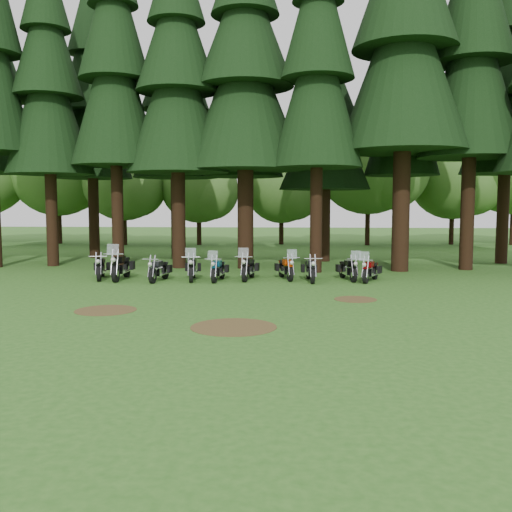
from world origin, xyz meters
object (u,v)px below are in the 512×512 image
object	(u,v)px
motorcycle_1	(121,267)
motorcycle_6	(286,269)
motorcycle_3	(192,269)
motorcycle_8	(348,270)
motorcycle_2	(159,271)
motorcycle_4	(218,270)
motorcycle_5	(248,268)
motorcycle_9	(370,271)
motorcycle_0	(101,268)
motorcycle_7	(310,270)

from	to	relation	value
motorcycle_1	motorcycle_6	bearing A→B (deg)	2.72
motorcycle_3	motorcycle_8	world-z (taller)	motorcycle_3
motorcycle_6	motorcycle_8	size ratio (longest dim) A/B	1.02
motorcycle_8	motorcycle_6	bearing A→B (deg)	165.29
motorcycle_2	motorcycle_4	world-z (taller)	motorcycle_4
motorcycle_1	motorcycle_4	xyz separation A→B (m)	(4.04, -0.07, -0.08)
motorcycle_2	motorcycle_4	xyz separation A→B (m)	(2.38, 0.25, 0.01)
motorcycle_5	motorcycle_9	size ratio (longest dim) A/B	1.13
motorcycle_3	motorcycle_8	size ratio (longest dim) A/B	1.09
motorcycle_3	motorcycle_2	bearing A→B (deg)	-170.84
motorcycle_0	motorcycle_1	size ratio (longest dim) A/B	0.86
motorcycle_3	motorcycle_0	bearing A→B (deg)	171.27
motorcycle_9	motorcycle_0	bearing A→B (deg)	-158.08
motorcycle_2	motorcycle_7	world-z (taller)	motorcycle_7
motorcycle_3	motorcycle_5	distance (m)	2.30
motorcycle_4	motorcycle_5	size ratio (longest dim) A/B	0.94
motorcycle_4	motorcycle_8	distance (m)	5.32
motorcycle_6	motorcycle_8	distance (m)	2.55
motorcycle_7	motorcycle_6	bearing A→B (deg)	146.89
motorcycle_5	motorcycle_7	bearing A→B (deg)	-1.12
motorcycle_0	motorcycle_4	world-z (taller)	motorcycle_4
motorcycle_1	motorcycle_3	size ratio (longest dim) A/B	1.10
motorcycle_4	motorcycle_5	bearing A→B (deg)	25.53
motorcycle_3	motorcycle_4	world-z (taller)	motorcycle_3
motorcycle_5	motorcycle_9	world-z (taller)	motorcycle_5
motorcycle_7	motorcycle_0	bearing A→B (deg)	174.30
motorcycle_6	motorcycle_7	distance (m)	1.14
motorcycle_3	motorcycle_5	bearing A→B (deg)	0.95
motorcycle_2	motorcycle_6	size ratio (longest dim) A/B	0.98
motorcycle_7	motorcycle_8	distance (m)	1.61
motorcycle_1	motorcycle_2	xyz separation A→B (m)	(1.67, -0.32, -0.10)
motorcycle_0	motorcycle_5	distance (m)	6.16
motorcycle_2	motorcycle_9	world-z (taller)	motorcycle_9
motorcycle_1	motorcycle_2	bearing A→B (deg)	-13.31
motorcycle_9	motorcycle_7	bearing A→B (deg)	-155.87
motorcycle_0	motorcycle_3	xyz separation A→B (m)	(3.88, -0.10, 0.02)
motorcycle_7	motorcycle_9	distance (m)	2.41
motorcycle_4	motorcycle_3	bearing A→B (deg)	177.36
motorcycle_7	motorcycle_9	size ratio (longest dim) A/B	1.08
motorcycle_2	motorcycle_6	distance (m)	5.20
motorcycle_3	motorcycle_9	world-z (taller)	motorcycle_3
motorcycle_8	motorcycle_9	distance (m)	0.94
motorcycle_6	motorcycle_9	xyz separation A→B (m)	(3.41, -0.43, -0.01)
motorcycle_3	motorcycle_6	bearing A→B (deg)	0.92
motorcycle_9	motorcycle_5	bearing A→B (deg)	-160.64
motorcycle_0	motorcycle_8	bearing A→B (deg)	-11.85
motorcycle_5	motorcycle_8	xyz separation A→B (m)	(4.09, 0.15, -0.04)
motorcycle_6	motorcycle_8	world-z (taller)	motorcycle_6
motorcycle_8	motorcycle_9	xyz separation A→B (m)	(0.86, -0.37, -0.00)
motorcycle_1	motorcycle_2	distance (m)	1.70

